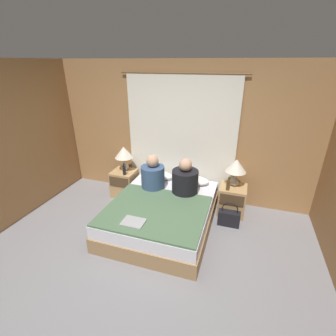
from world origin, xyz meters
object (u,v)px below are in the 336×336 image
(bed, at_px, (162,213))
(lamp_left, at_px, (124,154))
(pillow_right, at_px, (194,180))
(beer_bottle_on_left_stand, at_px, (124,170))
(nightstand_right, at_px, (232,200))
(person_right_in_bed, at_px, (185,180))
(person_left_in_bed, at_px, (153,175))
(beer_bottle_on_right_stand, at_px, (228,185))
(nightstand_left, at_px, (125,183))
(laptop_on_bed, at_px, (133,222))
(handbag_on_floor, at_px, (229,218))
(pillow_left, at_px, (159,175))
(lamp_right, at_px, (236,167))

(bed, xyz_separation_m, lamp_left, (-1.03, 0.75, 0.63))
(bed, bearing_deg, pillow_right, 65.89)
(lamp_left, relative_size, beer_bottle_on_left_stand, 2.12)
(nightstand_right, bearing_deg, lamp_left, 178.25)
(bed, distance_m, person_right_in_bed, 0.64)
(person_left_in_bed, height_order, beer_bottle_on_right_stand, person_left_in_bed)
(nightstand_left, relative_size, laptop_on_bed, 1.68)
(person_left_in_bed, relative_size, handbag_on_floor, 1.46)
(nightstand_left, xyz_separation_m, handbag_on_floor, (2.06, -0.37, -0.12))
(nightstand_left, bearing_deg, nightstand_right, 0.00)
(pillow_left, bearing_deg, person_right_in_bed, -32.75)
(bed, distance_m, pillow_left, 0.87)
(bed, distance_m, handbag_on_floor, 1.08)
(nightstand_left, distance_m, beer_bottle_on_left_stand, 0.38)
(person_right_in_bed, xyz_separation_m, laptop_on_bed, (-0.44, -1.05, -0.20))
(pillow_right, bearing_deg, lamp_right, -0.33)
(lamp_right, relative_size, pillow_right, 0.89)
(person_left_in_bed, relative_size, beer_bottle_on_right_stand, 2.60)
(bed, xyz_separation_m, handbag_on_floor, (1.03, 0.32, -0.08))
(person_left_in_bed, bearing_deg, handbag_on_floor, -2.05)
(person_left_in_bed, relative_size, laptop_on_bed, 2.00)
(nightstand_right, bearing_deg, beer_bottle_on_right_stand, -123.67)
(lamp_left, bearing_deg, person_right_in_bed, -16.48)
(nightstand_left, distance_m, lamp_left, 0.60)
(nightstand_left, relative_size, person_left_in_bed, 0.84)
(person_right_in_bed, relative_size, beer_bottle_on_left_stand, 2.73)
(nightstand_left, xyz_separation_m, laptop_on_bed, (0.86, -1.37, 0.22))
(lamp_left, bearing_deg, nightstand_left, -90.00)
(lamp_left, relative_size, laptop_on_bed, 1.57)
(pillow_right, xyz_separation_m, handbag_on_floor, (0.69, -0.44, -0.36))
(lamp_right, height_order, handbag_on_floor, lamp_right)
(person_right_in_bed, bearing_deg, lamp_right, 26.67)
(nightstand_right, bearing_deg, lamp_right, 90.00)
(pillow_left, bearing_deg, nightstand_left, -174.49)
(beer_bottle_on_right_stand, relative_size, handbag_on_floor, 0.56)
(nightstand_right, distance_m, handbag_on_floor, 0.39)
(person_right_in_bed, bearing_deg, nightstand_right, 22.78)
(nightstand_left, relative_size, person_right_in_bed, 0.83)
(pillow_left, bearing_deg, lamp_left, -179.67)
(bed, bearing_deg, person_right_in_bed, 53.79)
(nightstand_right, xyz_separation_m, person_left_in_bed, (-1.33, -0.32, 0.42))
(person_right_in_bed, bearing_deg, person_left_in_bed, -180.00)
(nightstand_right, relative_size, lamp_right, 1.07)
(beer_bottle_on_left_stand, bearing_deg, lamp_right, 5.60)
(nightstand_right, xyz_separation_m, beer_bottle_on_right_stand, (-0.09, -0.13, 0.35))
(bed, distance_m, lamp_left, 1.42)
(beer_bottle_on_right_stand, xyz_separation_m, laptop_on_bed, (-1.12, -1.24, -0.13))
(lamp_left, relative_size, pillow_right, 0.89)
(lamp_right, bearing_deg, laptop_on_bed, -130.04)
(beer_bottle_on_right_stand, height_order, handbag_on_floor, beer_bottle_on_right_stand)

